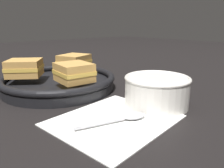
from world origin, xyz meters
TOP-DOWN VIEW (x-y plane):
  - ground_plane at (0.00, 0.00)m, footprint 4.00×4.00m
  - napkin at (-0.08, -0.07)m, footprint 0.25×0.22m
  - soup_bowl at (0.05, -0.07)m, footprint 0.15×0.15m
  - spoon at (-0.06, -0.09)m, footprint 0.15×0.06m
  - skillet at (-0.05, 0.19)m, footprint 0.32×0.32m
  - sandwich_near_left at (-0.13, 0.24)m, footprint 0.12×0.12m
  - sandwich_near_right at (-0.06, 0.10)m, footprint 0.09×0.10m
  - sandwich_far_left at (0.03, 0.24)m, footprint 0.11×0.11m

SIDE VIEW (x-z plane):
  - ground_plane at x=0.00m, z-range 0.00..0.00m
  - napkin at x=-0.08m, z-range 0.00..0.00m
  - spoon at x=-0.06m, z-range 0.00..0.01m
  - skillet at x=-0.05m, z-range 0.00..0.04m
  - soup_bowl at x=0.05m, z-range 0.00..0.07m
  - sandwich_near_left at x=-0.13m, z-range 0.04..0.09m
  - sandwich_near_right at x=-0.06m, z-range 0.04..0.09m
  - sandwich_far_left at x=0.03m, z-range 0.04..0.09m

